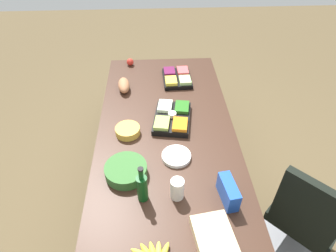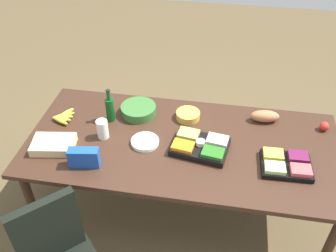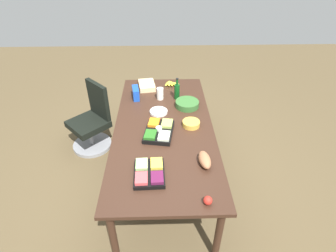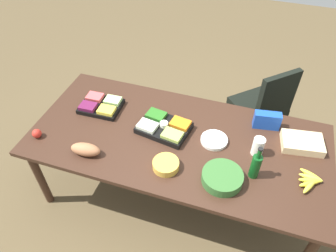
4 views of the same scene
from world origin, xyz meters
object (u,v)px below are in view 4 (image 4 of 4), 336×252
at_px(veggie_tray, 164,127).
at_px(apple_red, 37,133).
at_px(paper_plate_stack, 214,140).
at_px(mayo_jar, 258,147).
at_px(chip_bag_blue, 267,120).
at_px(sheet_cake, 302,143).
at_px(salad_bowl, 222,177).
at_px(fruit_platter, 101,105).
at_px(chip_bowl, 165,165).
at_px(wine_bottle, 256,165).
at_px(bread_loaf, 86,150).
at_px(conference_table, 178,144).
at_px(office_chair, 260,112).
at_px(banana_bunch, 310,180).

bearing_deg(veggie_tray, apple_red, 22.53).
xyz_separation_m(paper_plate_stack, mayo_jar, (-0.34, 0.02, 0.06)).
distance_m(chip_bag_blue, sheet_cake, 0.33).
bearing_deg(sheet_cake, chip_bag_blue, -24.34).
bearing_deg(mayo_jar, salad_bowl, 59.14).
distance_m(paper_plate_stack, fruit_platter, 1.07).
bearing_deg(chip_bag_blue, chip_bowl, 45.44).
bearing_deg(wine_bottle, bread_loaf, 8.94).
relative_size(bread_loaf, apple_red, 3.16).
xyz_separation_m(paper_plate_stack, fruit_platter, (1.07, -0.08, 0.02)).
bearing_deg(sheet_cake, apple_red, 15.54).
height_order(chip_bowl, wine_bottle, wine_bottle).
xyz_separation_m(conference_table, paper_plate_stack, (-0.29, -0.06, 0.08)).
relative_size(chip_bag_blue, sheet_cake, 0.69).
bearing_deg(chip_bowl, office_chair, -115.41).
height_order(fruit_platter, chip_bag_blue, chip_bag_blue).
distance_m(conference_table, office_chair, 1.25).
bearing_deg(bread_loaf, chip_bowl, -173.84).
height_order(paper_plate_stack, banana_bunch, banana_bunch).
bearing_deg(mayo_jar, fruit_platter, -4.27).
bearing_deg(veggie_tray, fruit_platter, -7.97).
bearing_deg(bread_loaf, fruit_platter, -75.30).
distance_m(bread_loaf, sheet_cake, 1.72).
bearing_deg(office_chair, veggie_tray, 51.32).
distance_m(office_chair, paper_plate_stack, 1.11).
xyz_separation_m(office_chair, bread_loaf, (1.27, 1.41, 0.46)).
height_order(bread_loaf, fruit_platter, bread_loaf).
xyz_separation_m(apple_red, sheet_cake, (-2.08, -0.58, -0.00)).
distance_m(fruit_platter, salad_bowl, 1.29).
distance_m(mayo_jar, fruit_platter, 1.42).
distance_m(conference_table, chip_bag_blue, 0.78).
bearing_deg(chip_bowl, banana_bunch, -169.35).
distance_m(apple_red, chip_bag_blue, 1.92).
bearing_deg(veggie_tray, banana_bunch, 171.45).
bearing_deg(wine_bottle, salad_bowl, 30.17).
height_order(paper_plate_stack, apple_red, apple_red).
xyz_separation_m(conference_table, mayo_jar, (-0.63, -0.04, 0.14)).
xyz_separation_m(veggie_tray, banana_bunch, (-1.18, 0.18, -0.01)).
xyz_separation_m(conference_table, salad_bowl, (-0.43, 0.31, 0.10)).
bearing_deg(fruit_platter, office_chair, -148.08).
bearing_deg(salad_bowl, mayo_jar, -120.86).
height_order(bread_loaf, sheet_cake, bread_loaf).
bearing_deg(sheet_cake, paper_plate_stack, 14.18).
height_order(apple_red, sheet_cake, apple_red).
height_order(office_chair, chip_bag_blue, office_chair).
relative_size(apple_red, chip_bag_blue, 0.35).
xyz_separation_m(office_chair, chip_bag_blue, (-0.04, 0.66, 0.48)).
distance_m(bread_loaf, salad_bowl, 1.07).
relative_size(wine_bottle, banana_bunch, 1.25).
distance_m(paper_plate_stack, salad_bowl, 0.39).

